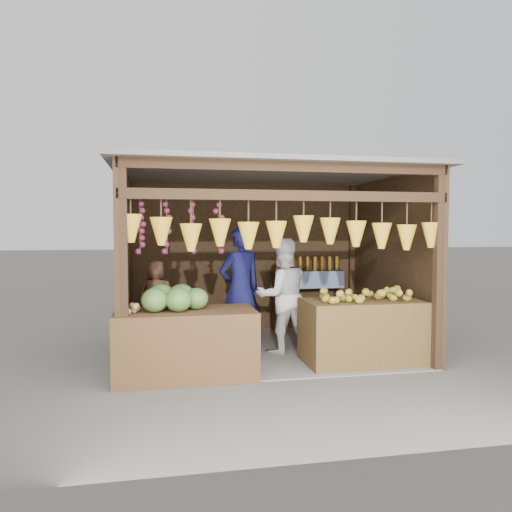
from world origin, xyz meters
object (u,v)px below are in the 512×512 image
Objects in this scene: woman_standing at (282,296)px; vendor_seated at (156,297)px; counter_left at (186,344)px; counter_right at (362,332)px; man_standing at (240,290)px.

woman_standing reaches higher than vendor_seated.
counter_left is 1.01× the size of woman_standing.
counter_right is 0.92× the size of woman_standing.
vendor_seated is (-1.80, 0.26, -0.01)m from woman_standing.
counter_left is at bearing -175.75° from counter_right.
counter_right is (2.35, 0.17, 0.02)m from counter_left.
counter_left is at bearing 113.45° from vendor_seated.
vendor_seated reaches higher than counter_left.
vendor_seated is at bearing 158.67° from counter_right.
counter_right is 2.93m from vendor_seated.
counter_right is at bearing 127.65° from man_standing.
vendor_seated is at bearing -30.11° from man_standing.
counter_left is 1.35m from vendor_seated.
man_standing reaches higher than vendor_seated.
vendor_seated is at bearing 105.94° from counter_left.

